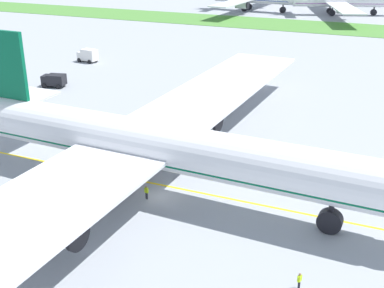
{
  "coord_description": "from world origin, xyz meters",
  "views": [
    {
      "loc": [
        22.6,
        -43.82,
        26.88
      ],
      "look_at": [
        0.76,
        7.43,
        3.63
      ],
      "focal_mm": 46.71,
      "sensor_mm": 36.0,
      "label": 1
    }
  ],
  "objects_px": {
    "airliner_foreground": "(144,144)",
    "ground_crew_wingwalker_port": "(146,191)",
    "service_truck_fuel_bowser": "(88,55)",
    "parked_airliner_far_centre": "(338,1)",
    "ground_crew_marshaller_front": "(300,279)",
    "service_truck_baggage_loader": "(54,80)"
  },
  "relations": [
    {
      "from": "airliner_foreground",
      "to": "service_truck_fuel_bowser",
      "type": "height_order",
      "value": "airliner_foreground"
    },
    {
      "from": "service_truck_baggage_loader",
      "to": "parked_airliner_far_centre",
      "type": "xyz_separation_m",
      "value": [
        36.17,
        118.46,
        3.79
      ]
    },
    {
      "from": "service_truck_baggage_loader",
      "to": "parked_airliner_far_centre",
      "type": "height_order",
      "value": "parked_airliner_far_centre"
    },
    {
      "from": "service_truck_fuel_bowser",
      "to": "parked_airliner_far_centre",
      "type": "distance_m",
      "value": 107.09
    },
    {
      "from": "airliner_foreground",
      "to": "ground_crew_wingwalker_port",
      "type": "relative_size",
      "value": 61.19
    },
    {
      "from": "service_truck_baggage_loader",
      "to": "ground_crew_wingwalker_port",
      "type": "bearing_deg",
      "value": -41.11
    },
    {
      "from": "ground_crew_marshaller_front",
      "to": "service_truck_baggage_loader",
      "type": "relative_size",
      "value": 0.33
    },
    {
      "from": "airliner_foreground",
      "to": "ground_crew_marshaller_front",
      "type": "bearing_deg",
      "value": -28.06
    },
    {
      "from": "ground_crew_wingwalker_port",
      "to": "ground_crew_marshaller_front",
      "type": "bearing_deg",
      "value": -24.69
    },
    {
      "from": "airliner_foreground",
      "to": "parked_airliner_far_centre",
      "type": "xyz_separation_m",
      "value": [
        0.06,
        148.99,
        -0.5
      ]
    },
    {
      "from": "ground_crew_wingwalker_port",
      "to": "airliner_foreground",
      "type": "bearing_deg",
      "value": 119.6
    },
    {
      "from": "ground_crew_marshaller_front",
      "to": "service_truck_baggage_loader",
      "type": "distance_m",
      "value": 69.38
    },
    {
      "from": "airliner_foreground",
      "to": "ground_crew_marshaller_front",
      "type": "height_order",
      "value": "airliner_foreground"
    },
    {
      "from": "service_truck_baggage_loader",
      "to": "service_truck_fuel_bowser",
      "type": "height_order",
      "value": "service_truck_fuel_bowser"
    },
    {
      "from": "ground_crew_marshaller_front",
      "to": "service_truck_fuel_bowser",
      "type": "xyz_separation_m",
      "value": [
        -61.61,
        61.03,
        0.66
      ]
    },
    {
      "from": "ground_crew_wingwalker_port",
      "to": "service_truck_baggage_loader",
      "type": "bearing_deg",
      "value": 138.89
    },
    {
      "from": "ground_crew_marshaller_front",
      "to": "parked_airliner_far_centre",
      "type": "bearing_deg",
      "value": 97.05
    },
    {
      "from": "airliner_foreground",
      "to": "service_truck_baggage_loader",
      "type": "bearing_deg",
      "value": 139.8
    },
    {
      "from": "ground_crew_wingwalker_port",
      "to": "service_truck_fuel_bowser",
      "type": "bearing_deg",
      "value": 129.3
    },
    {
      "from": "ground_crew_marshaller_front",
      "to": "service_truck_baggage_loader",
      "type": "bearing_deg",
      "value": 143.7
    },
    {
      "from": "service_truck_fuel_bowser",
      "to": "ground_crew_marshaller_front",
      "type": "bearing_deg",
      "value": -44.73
    },
    {
      "from": "service_truck_baggage_loader",
      "to": "parked_airliner_far_centre",
      "type": "bearing_deg",
      "value": 73.02
    }
  ]
}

